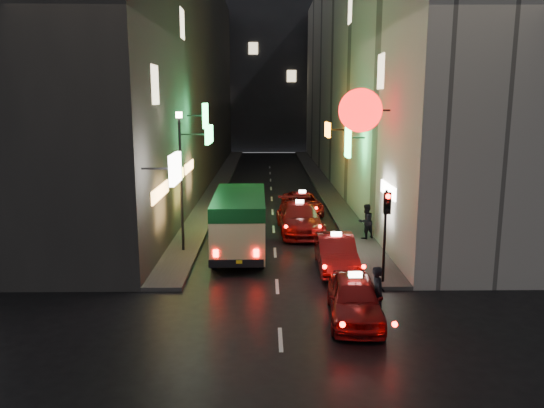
{
  "coord_description": "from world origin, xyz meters",
  "views": [
    {
      "loc": [
        -0.42,
        -10.43,
        6.88
      ],
      "look_at": [
        -0.14,
        13.0,
        2.28
      ],
      "focal_mm": 35.0,
      "sensor_mm": 36.0,
      "label": 1
    }
  ],
  "objects_px": {
    "pedestrian_crossing": "(378,290)",
    "lamp_post": "(181,172)",
    "minibus": "(240,217)",
    "traffic_light": "(386,217)",
    "taxi_near": "(355,295)"
  },
  "relations": [
    {
      "from": "minibus",
      "to": "pedestrian_crossing",
      "type": "height_order",
      "value": "minibus"
    },
    {
      "from": "minibus",
      "to": "taxi_near",
      "type": "xyz_separation_m",
      "value": [
        3.99,
        -7.32,
        -0.93
      ]
    },
    {
      "from": "minibus",
      "to": "traffic_light",
      "type": "xyz_separation_m",
      "value": [
        5.59,
        -4.32,
        0.95
      ]
    },
    {
      "from": "pedestrian_crossing",
      "to": "lamp_post",
      "type": "height_order",
      "value": "lamp_post"
    },
    {
      "from": "minibus",
      "to": "traffic_light",
      "type": "relative_size",
      "value": 1.83
    },
    {
      "from": "taxi_near",
      "to": "pedestrian_crossing",
      "type": "bearing_deg",
      "value": -13.52
    },
    {
      "from": "taxi_near",
      "to": "lamp_post",
      "type": "xyz_separation_m",
      "value": [
        -6.6,
        7.53,
        2.91
      ]
    },
    {
      "from": "traffic_light",
      "to": "pedestrian_crossing",
      "type": "bearing_deg",
      "value": -106.04
    },
    {
      "from": "traffic_light",
      "to": "minibus",
      "type": "bearing_deg",
      "value": 142.34
    },
    {
      "from": "pedestrian_crossing",
      "to": "lamp_post",
      "type": "distance_m",
      "value": 10.94
    },
    {
      "from": "pedestrian_crossing",
      "to": "traffic_light",
      "type": "distance_m",
      "value": 3.69
    },
    {
      "from": "taxi_near",
      "to": "traffic_light",
      "type": "distance_m",
      "value": 3.88
    },
    {
      "from": "pedestrian_crossing",
      "to": "taxi_near",
      "type": "bearing_deg",
      "value": 76.34
    },
    {
      "from": "minibus",
      "to": "taxi_near",
      "type": "bearing_deg",
      "value": -61.39
    },
    {
      "from": "pedestrian_crossing",
      "to": "traffic_light",
      "type": "height_order",
      "value": "traffic_light"
    }
  ]
}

